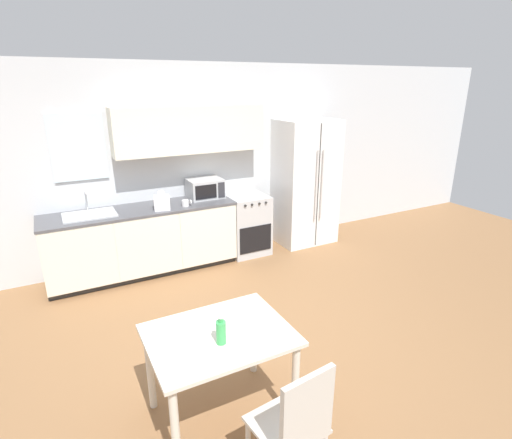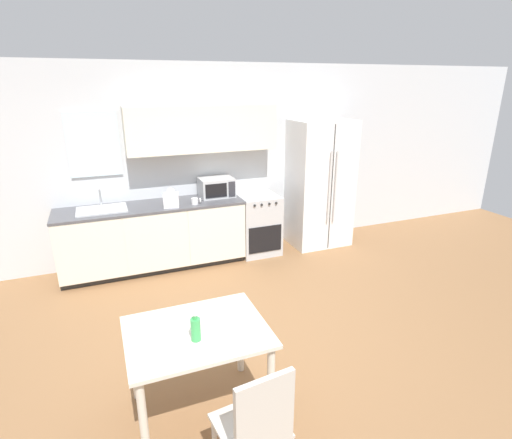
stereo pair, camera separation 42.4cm
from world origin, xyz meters
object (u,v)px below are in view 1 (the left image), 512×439
object	(u,v)px
refrigerator	(305,182)
dining_chair_near	(297,423)
microwave	(205,188)
drink_bottle	(221,332)
coffee_mug	(186,203)
dining_table	(220,347)
oven_range	(246,224)

from	to	relation	value
refrigerator	dining_chair_near	world-z (taller)	refrigerator
microwave	drink_bottle	bearing A→B (deg)	-109.05
refrigerator	drink_bottle	size ratio (longest dim) A/B	8.82
refrigerator	dining_chair_near	bearing A→B (deg)	-124.86
coffee_mug	drink_bottle	xyz separation A→B (m)	(-0.65, -2.69, -0.11)
microwave	drink_bottle	distance (m)	3.13
coffee_mug	refrigerator	bearing A→B (deg)	4.36
dining_table	drink_bottle	xyz separation A→B (m)	(-0.03, -0.11, 0.21)
oven_range	microwave	distance (m)	0.83
refrigerator	coffee_mug	xyz separation A→B (m)	(-1.98, -0.15, -0.02)
dining_table	dining_chair_near	distance (m)	0.79
microwave	coffee_mug	world-z (taller)	microwave
drink_bottle	dining_table	bearing A→B (deg)	75.20
oven_range	dining_table	bearing A→B (deg)	-119.76
oven_range	dining_table	world-z (taller)	oven_range
refrigerator	dining_table	world-z (taller)	refrigerator
dining_chair_near	dining_table	bearing A→B (deg)	95.70
microwave	dining_chair_near	distance (m)	3.74
coffee_mug	dining_chair_near	distance (m)	3.40
coffee_mug	dining_chair_near	bearing A→B (deg)	-97.72
refrigerator	coffee_mug	bearing A→B (deg)	-175.64
refrigerator	drink_bottle	xyz separation A→B (m)	(-2.63, -2.84, -0.13)
refrigerator	dining_chair_near	size ratio (longest dim) A/B	2.06
microwave	dining_table	bearing A→B (deg)	-109.20
microwave	dining_chair_near	xyz separation A→B (m)	(-0.82, -3.61, -0.49)
refrigerator	drink_bottle	distance (m)	3.87
refrigerator	dining_chair_near	distance (m)	4.28
microwave	dining_chair_near	bearing A→B (deg)	-102.85
dining_chair_near	drink_bottle	world-z (taller)	drink_bottle
dining_chair_near	oven_range	bearing A→B (deg)	61.64
microwave	oven_range	bearing A→B (deg)	-10.03
oven_range	drink_bottle	size ratio (longest dim) A/B	4.06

